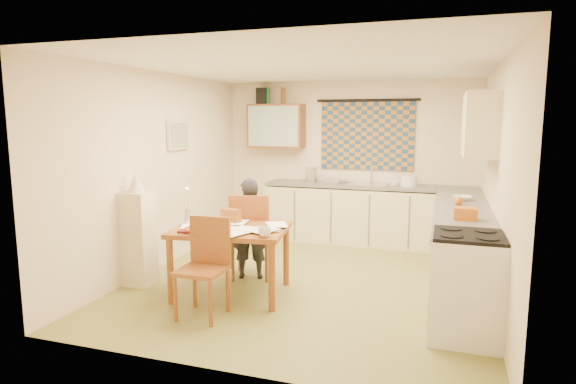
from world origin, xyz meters
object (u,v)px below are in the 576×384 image
(stove, at_px, (466,286))
(shelf_stand, at_px, (139,239))
(person, at_px, (250,228))
(counter_right, at_px, (462,252))
(dining_table, at_px, (231,261))
(counter_back, at_px, (372,215))
(chair_far, at_px, (252,251))

(stove, bearing_deg, shelf_stand, 175.09)
(stove, bearing_deg, person, 159.07)
(counter_right, distance_m, dining_table, 2.55)
(counter_back, distance_m, dining_table, 2.90)
(shelf_stand, bearing_deg, chair_far, 29.71)
(counter_back, bearing_deg, dining_table, -113.16)
(counter_back, height_order, chair_far, chair_far)
(chair_far, height_order, person, person)
(chair_far, bearing_deg, counter_right, 173.82)
(chair_far, bearing_deg, dining_table, 78.03)
(counter_right, height_order, chair_far, chair_far)
(counter_back, relative_size, shelf_stand, 3.03)
(chair_far, xyz_separation_m, shelf_stand, (-1.14, -0.65, 0.22))
(person, distance_m, shelf_stand, 1.29)
(counter_back, bearing_deg, shelf_stand, -130.18)
(dining_table, xyz_separation_m, shelf_stand, (-1.15, -0.04, 0.17))
(person, bearing_deg, shelf_stand, 13.47)
(counter_right, xyz_separation_m, person, (-2.41, -0.30, 0.16))
(dining_table, bearing_deg, chair_far, 82.69)
(counter_back, distance_m, shelf_stand, 3.55)
(counter_back, bearing_deg, stove, -67.49)
(stove, height_order, dining_table, stove)
(stove, bearing_deg, chair_far, 158.26)
(chair_far, bearing_deg, stove, 145.75)
(stove, bearing_deg, counter_right, 90.00)
(stove, distance_m, shelf_stand, 3.55)
(stove, xyz_separation_m, person, (-2.41, 0.92, 0.14))
(stove, relative_size, dining_table, 0.72)
(counter_right, distance_m, chair_far, 2.42)
(counter_right, height_order, person, person)
(stove, height_order, shelf_stand, shelf_stand)
(dining_table, bearing_deg, stove, -16.10)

